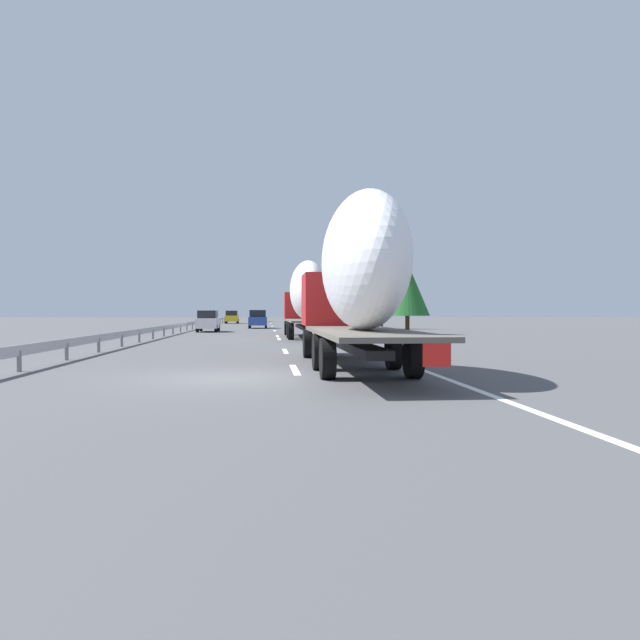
# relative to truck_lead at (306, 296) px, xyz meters

# --- Properties ---
(ground_plane) EXTENTS (260.00, 260.00, 0.00)m
(ground_plane) POSITION_rel_truck_lead_xyz_m (16.90, 3.60, -2.74)
(ground_plane) COLOR #4C4C4F
(lane_stripe_0) EXTENTS (3.20, 0.20, 0.01)m
(lane_stripe_0) POSITION_rel_truck_lead_xyz_m (-21.10, 1.80, -2.73)
(lane_stripe_0) COLOR white
(lane_stripe_0) RESTS_ON ground_plane
(lane_stripe_1) EXTENTS (3.20, 0.20, 0.01)m
(lane_stripe_1) POSITION_rel_truck_lead_xyz_m (-12.81, 1.80, -2.73)
(lane_stripe_1) COLOR white
(lane_stripe_1) RESTS_ON ground_plane
(lane_stripe_2) EXTENTS (3.20, 0.20, 0.01)m
(lane_stripe_2) POSITION_rel_truck_lead_xyz_m (-1.11, 1.80, -2.73)
(lane_stripe_2) COLOR white
(lane_stripe_2) RESTS_ON ground_plane
(lane_stripe_3) EXTENTS (3.20, 0.20, 0.01)m
(lane_stripe_3) POSITION_rel_truck_lead_xyz_m (3.34, 1.80, -2.73)
(lane_stripe_3) COLOR white
(lane_stripe_3) RESTS_ON ground_plane
(lane_stripe_4) EXTENTS (3.20, 0.20, 0.01)m
(lane_stripe_4) POSITION_rel_truck_lead_xyz_m (15.33, 1.80, -2.73)
(lane_stripe_4) COLOR white
(lane_stripe_4) RESTS_ON ground_plane
(lane_stripe_5) EXTENTS (3.20, 0.20, 0.01)m
(lane_stripe_5) POSITION_rel_truck_lead_xyz_m (32.73, 1.80, -2.73)
(lane_stripe_5) COLOR white
(lane_stripe_5) RESTS_ON ground_plane
(lane_stripe_6) EXTENTS (3.20, 0.20, 0.01)m
(lane_stripe_6) POSITION_rel_truck_lead_xyz_m (40.04, 1.80, -2.73)
(lane_stripe_6) COLOR white
(lane_stripe_6) RESTS_ON ground_plane
(lane_stripe_7) EXTENTS (3.20, 0.20, 0.01)m
(lane_stripe_7) POSITION_rel_truck_lead_xyz_m (40.60, 1.80, -2.73)
(lane_stripe_7) COLOR white
(lane_stripe_7) RESTS_ON ground_plane
(lane_stripe_8) EXTENTS (3.20, 0.20, 0.01)m
(lane_stripe_8) POSITION_rel_truck_lead_xyz_m (49.05, 1.80, -2.73)
(lane_stripe_8) COLOR white
(lane_stripe_8) RESTS_ON ground_plane
(edge_line_right) EXTENTS (110.00, 0.20, 0.01)m
(edge_line_right) POSITION_rel_truck_lead_xyz_m (21.90, -1.90, -2.73)
(edge_line_right) COLOR white
(edge_line_right) RESTS_ON ground_plane
(truck_lead) EXTENTS (13.97, 2.55, 4.89)m
(truck_lead) POSITION_rel_truck_lead_xyz_m (0.00, 0.00, 0.00)
(truck_lead) COLOR #B21919
(truck_lead) RESTS_ON ground_plane
(truck_trailing) EXTENTS (13.19, 2.55, 4.93)m
(truck_trailing) POSITION_rel_truck_lead_xyz_m (-21.42, -0.00, -0.02)
(truck_trailing) COLOR #B21919
(truck_trailing) RESTS_ON ground_plane
(car_red_compact) EXTENTS (4.62, 1.79, 1.94)m
(car_red_compact) POSITION_rel_truck_lead_xyz_m (64.15, 3.67, -1.77)
(car_red_compact) COLOR red
(car_red_compact) RESTS_ON ground_plane
(car_white_van) EXTENTS (4.56, 1.73, 1.80)m
(car_white_van) POSITION_rel_truck_lead_xyz_m (12.96, 7.47, -1.82)
(car_white_van) COLOR white
(car_white_van) RESTS_ON ground_plane
(car_blue_sedan) EXTENTS (4.05, 1.88, 1.88)m
(car_blue_sedan) POSITION_rel_truck_lead_xyz_m (23.65, 3.40, -1.79)
(car_blue_sedan) COLOR #28479E
(car_blue_sedan) RESTS_ON ground_plane
(car_yellow_coupe) EXTENTS (4.23, 1.86, 1.86)m
(car_yellow_coupe) POSITION_rel_truck_lead_xyz_m (49.02, 7.42, -1.80)
(car_yellow_coupe) COLOR gold
(car_yellow_coupe) RESTS_ON ground_plane
(road_sign) EXTENTS (0.10, 0.90, 3.49)m
(road_sign) POSITION_rel_truck_lead_xyz_m (18.04, -3.10, -0.34)
(road_sign) COLOR gray
(road_sign) RESTS_ON ground_plane
(tree_0) EXTENTS (3.37, 3.37, 5.41)m
(tree_0) POSITION_rel_truck_lead_xyz_m (5.80, -8.02, 0.67)
(tree_0) COLOR #472D19
(tree_0) RESTS_ON ground_plane
(tree_1) EXTENTS (3.20, 3.20, 7.50)m
(tree_1) POSITION_rel_truck_lead_xyz_m (19.89, -8.78, 1.95)
(tree_1) COLOR #472D19
(tree_1) RESTS_ON ground_plane
(tree_2) EXTENTS (2.94, 2.94, 6.15)m
(tree_2) POSITION_rel_truck_lead_xyz_m (30.02, -6.45, 1.12)
(tree_2) COLOR #472D19
(tree_2) RESTS_ON ground_plane
(guardrail_median) EXTENTS (94.00, 0.10, 0.76)m
(guardrail_median) POSITION_rel_truck_lead_xyz_m (19.90, 9.60, -2.16)
(guardrail_median) COLOR #9EA0A5
(guardrail_median) RESTS_ON ground_plane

